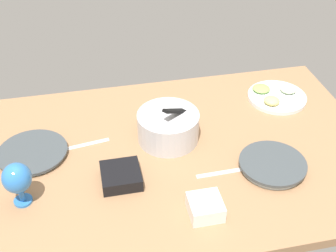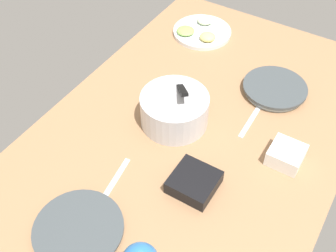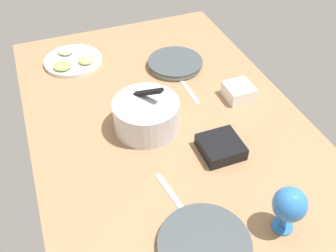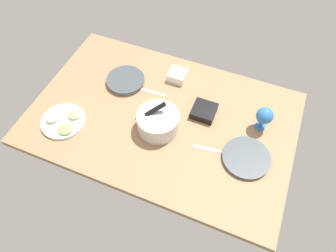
{
  "view_description": "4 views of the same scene",
  "coord_description": "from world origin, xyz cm",
  "px_view_note": "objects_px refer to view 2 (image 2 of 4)",
  "views": [
    {
      "loc": [
        -30.18,
        -128.34,
        113.99
      ],
      "look_at": [
        -1.38,
        8.3,
        6.56
      ],
      "focal_mm": 47.24,
      "sensor_mm": 36.0,
      "label": 1
    },
    {
      "loc": [
        -94.34,
        -45.96,
        112.89
      ],
      "look_at": [
        -9.73,
        6.02,
        6.56
      ],
      "focal_mm": 45.0,
      "sensor_mm": 36.0,
      "label": 2
    },
    {
      "loc": [
        -104.46,
        39.33,
        99.56
      ],
      "look_at": [
        -10.3,
        3.26,
        6.56
      ],
      "focal_mm": 40.82,
      "sensor_mm": 36.0,
      "label": 3
    },
    {
      "loc": [
        -45.45,
        101.11,
        151.36
      ],
      "look_at": [
        -7.93,
        9.35,
        6.56
      ],
      "focal_mm": 32.66,
      "sensor_mm": 36.0,
      "label": 4
    }
  ],
  "objects_px": {
    "dinner_plate_left": "(79,230)",
    "fruit_platter": "(201,31)",
    "square_bowl_white": "(286,154)",
    "mixing_bowl": "(174,109)",
    "dinner_plate_right": "(275,89)",
    "square_bowl_black": "(194,182)"
  },
  "relations": [
    {
      "from": "mixing_bowl",
      "to": "fruit_platter",
      "type": "relative_size",
      "value": 0.93
    },
    {
      "from": "dinner_plate_right",
      "to": "square_bowl_white",
      "type": "relative_size",
      "value": 2.28
    },
    {
      "from": "dinner_plate_left",
      "to": "square_bowl_black",
      "type": "relative_size",
      "value": 1.91
    },
    {
      "from": "square_bowl_black",
      "to": "mixing_bowl",
      "type": "bearing_deg",
      "value": 43.11
    },
    {
      "from": "dinner_plate_left",
      "to": "mixing_bowl",
      "type": "bearing_deg",
      "value": -0.84
    },
    {
      "from": "dinner_plate_left",
      "to": "mixing_bowl",
      "type": "distance_m",
      "value": 0.54
    },
    {
      "from": "dinner_plate_right",
      "to": "square_bowl_white",
      "type": "height_order",
      "value": "square_bowl_white"
    },
    {
      "from": "dinner_plate_left",
      "to": "fruit_platter",
      "type": "distance_m",
      "value": 1.1
    },
    {
      "from": "square_bowl_black",
      "to": "fruit_platter",
      "type": "bearing_deg",
      "value": 26.82
    },
    {
      "from": "fruit_platter",
      "to": "square_bowl_white",
      "type": "distance_m",
      "value": 0.78
    },
    {
      "from": "dinner_plate_left",
      "to": "fruit_platter",
      "type": "xyz_separation_m",
      "value": [
        1.08,
        0.17,
        0.0
      ]
    },
    {
      "from": "dinner_plate_right",
      "to": "mixing_bowl",
      "type": "bearing_deg",
      "value": 143.6
    },
    {
      "from": "dinner_plate_right",
      "to": "fruit_platter",
      "type": "bearing_deg",
      "value": 65.43
    },
    {
      "from": "dinner_plate_left",
      "to": "mixing_bowl",
      "type": "height_order",
      "value": "mixing_bowl"
    },
    {
      "from": "mixing_bowl",
      "to": "square_bowl_white",
      "type": "height_order",
      "value": "mixing_bowl"
    },
    {
      "from": "mixing_bowl",
      "to": "square_bowl_white",
      "type": "bearing_deg",
      "value": -84.68
    },
    {
      "from": "fruit_platter",
      "to": "square_bowl_white",
      "type": "xyz_separation_m",
      "value": [
        -0.51,
        -0.6,
        0.02
      ]
    },
    {
      "from": "fruit_platter",
      "to": "square_bowl_white",
      "type": "bearing_deg",
      "value": -130.29
    },
    {
      "from": "fruit_platter",
      "to": "square_bowl_black",
      "type": "bearing_deg",
      "value": -153.18
    },
    {
      "from": "mixing_bowl",
      "to": "square_bowl_white",
      "type": "relative_size",
      "value": 2.23
    },
    {
      "from": "dinner_plate_right",
      "to": "square_bowl_black",
      "type": "relative_size",
      "value": 1.78
    },
    {
      "from": "dinner_plate_right",
      "to": "square_bowl_black",
      "type": "height_order",
      "value": "square_bowl_black"
    }
  ]
}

